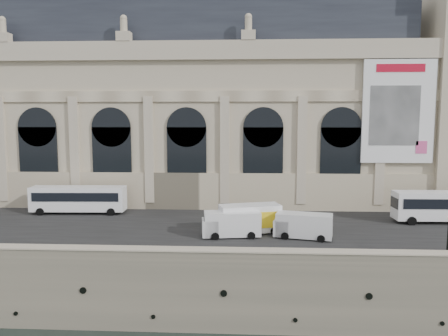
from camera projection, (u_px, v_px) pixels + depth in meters
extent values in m
plane|color=black|center=(200.00, 333.00, 37.05)|extent=(260.00, 260.00, 0.00)
cube|color=gray|center=(223.00, 211.00, 71.43)|extent=(160.00, 70.00, 6.00)
cube|color=#2D2D2D|center=(213.00, 224.00, 50.25)|extent=(160.00, 24.00, 0.06)
cube|color=gray|center=(201.00, 256.00, 36.90)|extent=(160.00, 1.20, 1.10)
cube|color=#C0B19A|center=(200.00, 249.00, 36.83)|extent=(160.00, 1.40, 0.12)
cube|color=#B6AA8C|center=(182.00, 126.00, 66.17)|extent=(68.00, 18.00, 22.00)
cube|color=#C0B19A|center=(172.00, 191.00, 58.06)|extent=(68.60, 0.40, 5.00)
cube|color=#C0B19A|center=(170.00, 50.00, 55.83)|extent=(69.00, 0.80, 2.40)
cube|color=#C0B19A|center=(171.00, 96.00, 56.64)|extent=(68.00, 0.30, 1.40)
cube|color=#292E37|center=(181.00, 31.00, 64.58)|extent=(64.00, 15.00, 6.00)
cube|color=#292E37|center=(180.00, 7.00, 64.18)|extent=(56.00, 10.00, 1.20)
cube|color=#C0B19A|center=(2.00, 149.00, 58.50)|extent=(1.20, 0.50, 14.00)
cube|color=black|center=(39.00, 161.00, 58.49)|extent=(5.20, 0.25, 9.00)
cylinder|color=black|center=(37.00, 127.00, 57.98)|extent=(5.20, 0.25, 5.20)
cube|color=#C0B19A|center=(75.00, 150.00, 58.00)|extent=(1.20, 0.50, 14.00)
cube|color=black|center=(112.00, 161.00, 57.98)|extent=(5.20, 0.25, 9.00)
cylinder|color=black|center=(111.00, 127.00, 57.47)|extent=(5.20, 0.25, 5.20)
cube|color=#C0B19A|center=(149.00, 150.00, 57.49)|extent=(1.20, 0.50, 14.00)
cube|color=black|center=(187.00, 161.00, 57.48)|extent=(5.20, 0.25, 9.00)
cylinder|color=black|center=(187.00, 127.00, 56.96)|extent=(5.20, 0.25, 5.20)
cube|color=#C0B19A|center=(225.00, 150.00, 56.98)|extent=(1.20, 0.50, 14.00)
cube|color=black|center=(263.00, 162.00, 56.97)|extent=(5.20, 0.25, 9.00)
cylinder|color=black|center=(263.00, 127.00, 56.46)|extent=(5.20, 0.25, 5.20)
cube|color=#C0B19A|center=(302.00, 151.00, 56.48)|extent=(1.20, 0.50, 14.00)
cube|color=black|center=(340.00, 162.00, 56.46)|extent=(5.20, 0.25, 9.00)
cylinder|color=black|center=(341.00, 127.00, 55.95)|extent=(5.20, 0.25, 5.20)
cube|color=#C0B19A|center=(380.00, 151.00, 55.97)|extent=(1.20, 0.50, 14.00)
cube|color=white|center=(398.00, 112.00, 55.10)|extent=(9.00, 0.35, 13.00)
cube|color=#B20B22|center=(401.00, 68.00, 54.28)|extent=(6.00, 0.06, 1.00)
cube|color=gray|center=(395.00, 116.00, 54.98)|extent=(6.20, 0.06, 7.50)
cube|color=#D64B89|center=(421.00, 147.00, 55.26)|extent=(1.40, 0.06, 1.60)
cube|color=white|center=(78.00, 198.00, 55.64)|extent=(11.96, 2.95, 3.07)
cube|color=black|center=(32.00, 196.00, 55.67)|extent=(0.17, 2.28, 1.19)
cube|color=black|center=(75.00, 197.00, 54.33)|extent=(10.88, 0.52, 1.09)
cube|color=black|center=(82.00, 194.00, 56.87)|extent=(10.88, 0.52, 1.09)
cylinder|color=black|center=(40.00, 212.00, 54.63)|extent=(1.00, 0.34, 0.99)
cylinder|color=black|center=(48.00, 208.00, 57.09)|extent=(1.00, 0.34, 0.99)
cylinder|color=black|center=(111.00, 212.00, 54.54)|extent=(1.00, 0.34, 0.99)
cylinder|color=black|center=(116.00, 208.00, 57.00)|extent=(1.00, 0.34, 0.99)
cube|color=black|center=(394.00, 203.00, 50.79)|extent=(0.13, 2.39, 1.25)
cube|color=black|center=(443.00, 200.00, 51.92)|extent=(11.42, 0.32, 1.14)
cylinder|color=black|center=(412.00, 221.00, 49.66)|extent=(1.05, 0.33, 1.04)
cylinder|color=black|center=(403.00, 216.00, 52.24)|extent=(1.05, 0.33, 1.04)
cube|color=white|center=(232.00, 223.00, 44.77)|extent=(5.95, 2.93, 2.43)
cube|color=white|center=(210.00, 227.00, 44.64)|extent=(1.87, 2.41, 1.69)
cube|color=black|center=(204.00, 222.00, 44.53)|extent=(0.30, 1.90, 0.85)
cylinder|color=black|center=(215.00, 236.00, 43.65)|extent=(0.83, 0.36, 0.80)
cylinder|color=black|center=(214.00, 231.00, 45.85)|extent=(0.83, 0.36, 0.80)
cylinder|color=black|center=(251.00, 236.00, 43.93)|extent=(0.83, 0.36, 0.80)
cylinder|color=black|center=(248.00, 230.00, 46.13)|extent=(0.83, 0.36, 0.80)
cube|color=silver|center=(304.00, 225.00, 44.22)|extent=(5.90, 3.38, 2.37)
cube|color=silver|center=(282.00, 227.00, 44.88)|extent=(2.01, 2.46, 1.65)
cube|color=black|center=(277.00, 221.00, 44.98)|extent=(0.49, 1.82, 0.82)
cylinder|color=black|center=(285.00, 236.00, 43.80)|extent=(0.82, 0.43, 0.78)
cylinder|color=black|center=(288.00, 231.00, 45.86)|extent=(0.82, 0.43, 0.78)
cylinder|color=black|center=(321.00, 239.00, 42.81)|extent=(0.82, 0.43, 0.78)
cylinder|color=black|center=(322.00, 233.00, 44.87)|extent=(0.82, 0.43, 0.78)
cube|color=white|center=(250.00, 218.00, 46.23)|extent=(6.78, 4.10, 2.86)
cube|color=yellow|center=(253.00, 221.00, 45.03)|extent=(5.31, 1.58, 1.69)
cube|color=#B20B22|center=(253.00, 221.00, 45.03)|extent=(3.06, 0.92, 0.64)
cube|color=white|center=(217.00, 226.00, 45.49)|extent=(2.27, 2.71, 1.59)
cylinder|color=black|center=(225.00, 234.00, 44.52)|extent=(0.90, 0.52, 0.85)
cylinder|color=black|center=(220.00, 228.00, 46.88)|extent=(0.90, 0.52, 0.85)
cylinder|color=black|center=(274.00, 231.00, 45.72)|extent=(0.90, 0.52, 0.85)
cylinder|color=black|center=(267.00, 225.00, 48.08)|extent=(0.90, 0.52, 0.85)
cylinder|color=black|center=(447.00, 259.00, 37.27)|extent=(0.41, 0.41, 0.37)
cylinder|color=black|center=(448.00, 240.00, 37.08)|extent=(0.15, 0.15, 3.70)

